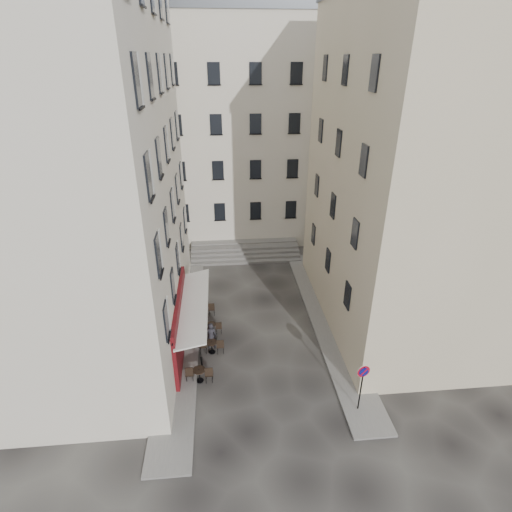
{
  "coord_description": "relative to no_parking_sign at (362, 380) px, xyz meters",
  "views": [
    {
      "loc": [
        -1.89,
        -17.54,
        15.11
      ],
      "look_at": [
        0.11,
        4.0,
        4.26
      ],
      "focal_mm": 28.0,
      "sensor_mm": 36.0,
      "label": 1
    }
  ],
  "objects": [
    {
      "name": "ground",
      "position": [
        -4.21,
        4.35,
        -1.93
      ],
      "size": [
        90.0,
        90.0,
        0.0
      ],
      "primitive_type": "plane",
      "color": "black",
      "rests_on": "ground"
    },
    {
      "name": "sidewalk_left",
      "position": [
        -8.71,
        8.35,
        -1.87
      ],
      "size": [
        2.0,
        22.0,
        0.12
      ],
      "primitive_type": "cube",
      "color": "slate",
      "rests_on": "ground"
    },
    {
      "name": "sidewalk_right",
      "position": [
        0.29,
        7.35,
        -1.87
      ],
      "size": [
        2.0,
        18.0,
        0.12
      ],
      "primitive_type": "cube",
      "color": "slate",
      "rests_on": "ground"
    },
    {
      "name": "building_left",
      "position": [
        -14.71,
        7.35,
        8.38
      ],
      "size": [
        12.2,
        16.2,
        20.6
      ],
      "color": "beige",
      "rests_on": "ground"
    },
    {
      "name": "building_right",
      "position": [
        6.29,
        7.85,
        7.38
      ],
      "size": [
        12.2,
        14.2,
        18.6
      ],
      "color": "#BFB28E",
      "rests_on": "ground"
    },
    {
      "name": "building_back",
      "position": [
        -5.21,
        23.35,
        7.38
      ],
      "size": [
        18.2,
        10.2,
        18.6
      ],
      "color": "beige",
      "rests_on": "ground"
    },
    {
      "name": "cafe_storefront",
      "position": [
        -8.52,
        5.35,
        -0.05
      ],
      "size": [
        1.74,
        7.3,
        3.5
      ],
      "color": "#470A10",
      "rests_on": "ground"
    },
    {
      "name": "stone_steps",
      "position": [
        -4.21,
        16.93,
        -1.53
      ],
      "size": [
        9.0,
        3.15,
        0.8
      ],
      "color": "#5D5A58",
      "rests_on": "ground"
    },
    {
      "name": "bollard_near",
      "position": [
        -7.46,
        3.35,
        -1.4
      ],
      "size": [
        0.12,
        0.12,
        0.98
      ],
      "color": "black",
      "rests_on": "ground"
    },
    {
      "name": "bollard_mid",
      "position": [
        -7.46,
        6.85,
        -1.4
      ],
      "size": [
        0.12,
        0.12,
        0.98
      ],
      "color": "black",
      "rests_on": "ground"
    },
    {
      "name": "bollard_far",
      "position": [
        -7.46,
        10.35,
        -1.4
      ],
      "size": [
        0.12,
        0.12,
        0.98
      ],
      "color": "black",
      "rests_on": "ground"
    },
    {
      "name": "no_parking_sign",
      "position": [
        0.0,
        0.0,
        0.0
      ],
      "size": [
        0.62,
        0.15,
        2.72
      ],
      "rotation": [
        0.0,
        0.0,
        0.17
      ],
      "color": "black",
      "rests_on": "ground"
    },
    {
      "name": "bistro_table_a",
      "position": [
        -7.55,
        2.63,
        -1.42
      ],
      "size": [
        1.41,
        0.66,
        0.99
      ],
      "color": "black",
      "rests_on": "ground"
    },
    {
      "name": "bistro_table_b",
      "position": [
        -6.93,
        4.81,
        -1.43
      ],
      "size": [
        1.37,
        0.64,
        0.97
      ],
      "color": "black",
      "rests_on": "ground"
    },
    {
      "name": "bistro_table_c",
      "position": [
        -7.7,
        6.39,
        -1.44
      ],
      "size": [
        1.37,
        0.64,
        0.96
      ],
      "color": "black",
      "rests_on": "ground"
    },
    {
      "name": "bistro_table_d",
      "position": [
        -6.95,
        6.63,
        -1.5
      ],
      "size": [
        1.2,
        0.56,
        0.85
      ],
      "color": "black",
      "rests_on": "ground"
    },
    {
      "name": "bistro_table_e",
      "position": [
        -7.44,
        8.58,
        -1.45
      ],
      "size": [
        1.33,
        0.62,
        0.94
      ],
      "color": "black",
      "rests_on": "ground"
    },
    {
      "name": "pedestrian",
      "position": [
        -6.96,
        5.18,
        -1.05
      ],
      "size": [
        0.67,
        0.46,
        1.76
      ],
      "primitive_type": "imported",
      "rotation": [
        0.0,
        0.0,
        3.2
      ],
      "color": "black",
      "rests_on": "ground"
    }
  ]
}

